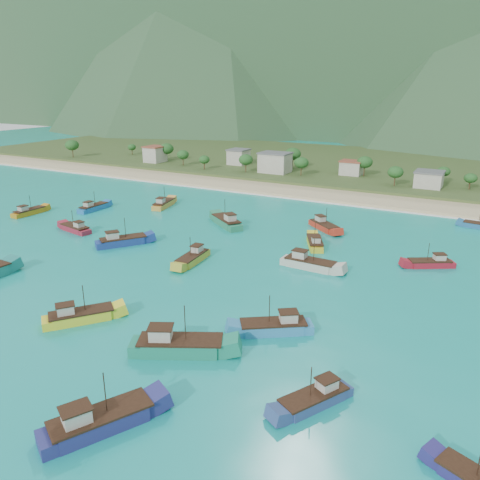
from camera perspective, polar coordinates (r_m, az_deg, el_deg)
The scene contains 22 objects.
ground at distance 80.21m, azimuth -2.98°, elevation -6.14°, with size 600.00×600.00×0.00m, color #0C8B89.
beach at distance 149.94m, azimuth 13.00°, elevation 5.07°, with size 400.00×18.00×1.20m, color beige.
land at distance 208.36m, azimuth 17.72°, elevation 8.30°, with size 400.00×110.00×2.40m, color #385123.
surf_line at distance 141.04m, azimuth 11.92°, elevation 4.32°, with size 400.00×2.50×0.08m, color white.
village at distance 169.08m, azimuth 19.04°, elevation 7.63°, with size 208.25×26.10×7.09m.
vegetation at distance 173.44m, azimuth 13.59°, elevation 8.53°, with size 274.56×26.24×8.73m.
boat_0 at distance 73.78m, azimuth -18.91°, elevation -8.87°, with size 8.73×9.93×6.06m.
boat_1 at distance 116.20m, azimuth -1.65°, elevation 2.17°, with size 11.60×9.72×6.97m.
boat_4 at distance 137.13m, azimuth -17.43°, elevation 3.74°, with size 2.85×9.57×5.65m.
boat_5 at distance 90.25m, azimuth 8.43°, elevation -2.94°, with size 10.89×3.60×6.36m.
boat_7 at distance 67.21m, azimuth 4.25°, elevation -10.61°, with size 10.34×8.40×6.15m.
boat_9 at distance 136.34m, azimuth -9.28°, elevation 4.31°, with size 5.37×10.74×6.09m.
boat_10 at distance 92.81m, azimuth -5.79°, elevation -2.29°, with size 3.77×10.05×5.81m.
boat_11 at distance 118.25m, azimuth -19.42°, elevation 1.26°, with size 9.68×4.47×5.51m.
boat_12 at distance 138.74m, azimuth -24.31°, elevation 3.10°, with size 2.91×9.41×5.54m.
boat_13 at distance 97.19m, azimuth 22.18°, elevation -2.72°, with size 8.88×6.67×5.18m.
boat_14 at distance 52.64m, azimuth -16.78°, elevation -20.52°, with size 8.34×11.66×6.74m.
boat_16 at distance 102.62m, azimuth 9.11°, elevation -0.42°, with size 6.66×9.71×5.58m.
boat_17 at distance 54.52m, azimuth 9.10°, elevation -18.67°, with size 6.73×9.22×5.35m.
boat_18 at distance 105.23m, azimuth -14.16°, elevation -0.19°, with size 9.03×10.76×6.47m.
boat_23 at distance 62.83m, azimuth -7.49°, elevation -12.75°, with size 12.56×8.79×7.24m.
boat_27 at distance 115.13m, azimuth 10.21°, elevation 1.63°, with size 9.57×8.68×5.91m.
Camera 1 is at (38.48, -62.07, 33.19)m, focal length 35.00 mm.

